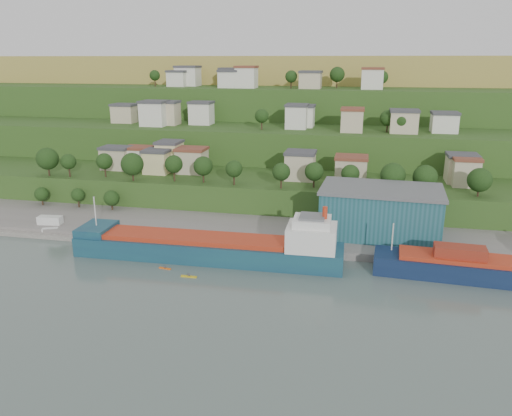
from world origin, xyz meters
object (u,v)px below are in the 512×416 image
(caravan, at_px, (50,222))
(kayak_orange, at_px, (165,268))
(cargo_ship_far, at_px, (512,272))
(cargo_ship_near, at_px, (216,249))
(warehouse, at_px, (380,211))

(caravan, xyz_separation_m, kayak_orange, (41.71, -18.48, -2.52))
(cargo_ship_far, height_order, caravan, cargo_ship_far)
(cargo_ship_near, height_order, caravan, cargo_ship_near)
(kayak_orange, bearing_deg, warehouse, 38.73)
(cargo_ship_near, distance_m, kayak_orange, 12.97)
(cargo_ship_near, height_order, warehouse, cargo_ship_near)
(cargo_ship_far, height_order, warehouse, warehouse)
(cargo_ship_near, distance_m, warehouse, 44.61)
(caravan, distance_m, kayak_orange, 45.69)
(cargo_ship_far, bearing_deg, kayak_orange, -170.04)
(cargo_ship_near, relative_size, cargo_ship_far, 1.20)
(caravan, bearing_deg, kayak_orange, -30.04)
(cargo_ship_far, relative_size, warehouse, 1.71)
(warehouse, relative_size, kayak_orange, 10.67)
(warehouse, xyz_separation_m, caravan, (-90.58, -10.49, -5.70))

